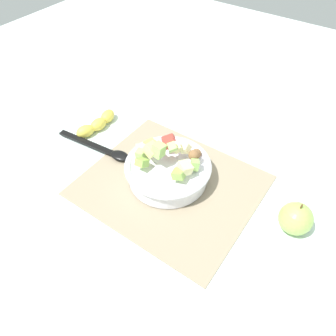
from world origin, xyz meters
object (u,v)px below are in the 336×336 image
Objects in this scene: serving_spoon at (104,150)px; banana_whole at (97,124)px; whole_apple at (296,218)px; salad_bowl at (168,169)px.

banana_whole reaches higher than serving_spoon.
serving_spoon is 0.53m from whole_apple.
salad_bowl is 0.21m from serving_spoon.
salad_bowl is 2.51× the size of whole_apple.
salad_bowl reaches higher than banana_whole.
banana_whole is at bearing 179.10° from whole_apple.
serving_spoon is 2.77× the size of whole_apple.
banana_whole is (-0.29, 0.05, -0.02)m from salad_bowl.
serving_spoon is 0.11m from banana_whole.
salad_bowl is 1.42× the size of banana_whole.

